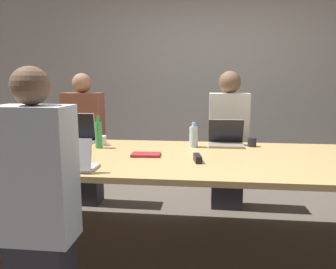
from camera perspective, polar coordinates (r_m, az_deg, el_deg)
ground_plane at (r=2.81m, az=7.31°, el=-18.94°), size 24.00×24.00×0.00m
curtain_wall at (r=4.59m, az=7.33°, el=10.21°), size 12.00×0.06×2.80m
conference_table at (r=2.55m, az=7.64°, el=-4.95°), size 4.21×1.24×0.75m
laptop_far_left at (r=3.16m, az=-15.98°, el=-0.06°), size 0.35×0.27×0.28m
person_far_left at (r=3.62m, az=-14.36°, el=-1.24°), size 0.40×0.24×1.40m
cup_far_left at (r=3.01m, az=-11.47°, el=-1.02°), size 0.08×0.08×0.09m
bottle_far_left at (r=2.89m, az=-11.99°, el=0.04°), size 0.06×0.06×0.28m
laptop_near_left at (r=2.21m, az=-16.67°, el=-4.44°), size 0.32×0.22×0.22m
person_near_left at (r=1.97m, az=-21.69°, el=-10.53°), size 0.40×0.24×1.41m
bottle_near_left at (r=2.42m, az=-21.54°, el=-2.25°), size 0.06×0.06×0.27m
laptop_far_center at (r=2.98m, az=10.06°, el=-0.60°), size 0.31×0.24×0.24m
person_far_center at (r=3.45m, az=10.40°, el=-1.34°), size 0.40×0.24×1.43m
cup_far_center at (r=2.99m, az=14.42°, el=-1.29°), size 0.07×0.07×0.08m
bottle_far_center at (r=2.87m, az=4.48°, el=-0.33°), size 0.08×0.08×0.22m
stapler at (r=2.37m, az=5.15°, el=-4.14°), size 0.07×0.16×0.05m
notebook at (r=2.55m, az=-3.88°, el=-3.53°), size 0.23×0.15×0.02m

